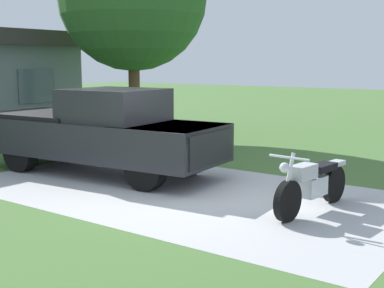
# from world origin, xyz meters

# --- Properties ---
(ground_plane) EXTENTS (80.00, 80.00, 0.00)m
(ground_plane) POSITION_xyz_m (0.00, 0.00, 0.00)
(ground_plane) COLOR #476D33
(driveway_pad) EXTENTS (4.82, 8.70, 0.01)m
(driveway_pad) POSITION_xyz_m (0.00, 0.00, 0.00)
(driveway_pad) COLOR #B3B3B3
(driveway_pad) RESTS_ON ground
(motorcycle) EXTENTS (2.21, 0.70, 1.09)m
(motorcycle) POSITION_xyz_m (0.20, -2.60, 0.47)
(motorcycle) COLOR black
(motorcycle) RESTS_ON ground
(pickup_truck) EXTENTS (2.49, 5.77, 1.90)m
(pickup_truck) POSITION_xyz_m (0.32, 2.51, 0.95)
(pickup_truck) COLOR black
(pickup_truck) RESTS_ON ground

